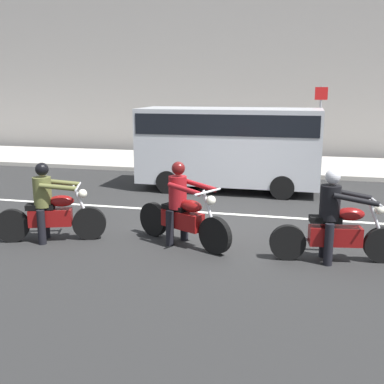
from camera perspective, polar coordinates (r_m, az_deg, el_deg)
ground_plane at (r=10.21m, az=4.70°, el=-4.03°), size 80.00×80.00×0.00m
sidewalk_slab at (r=17.96m, az=8.78°, el=3.31°), size 40.00×4.40×0.14m
building_facade at (r=21.20m, az=10.08°, el=17.25°), size 40.00×1.40×9.42m
lane_marking_stripe at (r=11.07m, az=5.11°, el=-2.69°), size 18.00×0.14×0.01m
motorcycle_with_rider_crimson at (r=8.83m, az=-1.20°, el=-2.33°), size 2.04×1.19×1.57m
motorcycle_with_rider_black_leather at (r=8.31m, az=16.89°, el=-3.74°), size 2.18×0.75×1.59m
motorcycle_with_rider_olive at (r=9.42m, az=-16.83°, el=-1.99°), size 2.01×0.94×1.53m
parked_van_silver at (r=13.53m, az=4.52°, el=5.91°), size 5.07×1.96×2.32m
street_sign_post at (r=17.59m, az=15.17°, el=8.58°), size 0.44×0.08×2.80m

